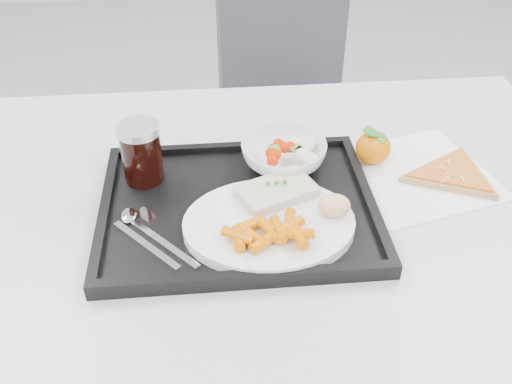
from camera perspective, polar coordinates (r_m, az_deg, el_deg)
The scene contains 14 objects.
table at distance 1.03m, azimuth 1.31°, elevation -3.17°, with size 1.20×0.80×0.75m.
chair at distance 1.76m, azimuth 3.18°, elevation 9.92°, with size 0.52×0.53×0.93m.
tray at distance 0.95m, azimuth -1.80°, elevation -1.62°, with size 0.45×0.35×0.03m.
dinner_plate at distance 0.89m, azimuth 1.31°, elevation -3.27°, with size 0.27×0.27×0.02m.
fish_fillet at distance 0.93m, azimuth 2.06°, elevation 0.13°, with size 0.14×0.12×0.02m.
bread_roll at distance 0.90m, azimuth 7.82°, elevation -1.35°, with size 0.06×0.05×0.03m.
salad_bowl at distance 1.02m, azimuth 2.78°, elevation 3.78°, with size 0.15×0.15×0.05m.
cola_glass at distance 0.99m, azimuth -11.40°, elevation 3.97°, with size 0.07×0.07×0.11m.
cutlery at distance 0.91m, azimuth -10.99°, elevation -3.92°, with size 0.14×0.15×0.01m.
napkin at distance 1.07m, azimuth 15.72°, elevation 1.67°, with size 0.30×0.29×0.00m.
tangerine at distance 1.07m, azimuth 11.64°, elevation 4.36°, with size 0.08×0.08×0.07m.
pizza_slice at distance 1.08m, azimuth 19.05°, elevation 1.69°, with size 0.21×0.21×0.02m.
carrot_pile at distance 0.85m, azimuth 1.35°, elevation -4.03°, with size 0.14×0.08×0.03m.
salad_contents at distance 1.02m, azimuth 3.95°, elevation 4.22°, with size 0.10×0.08×0.02m.
Camera 1 is at (-0.09, -0.47, 1.36)m, focal length 40.00 mm.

